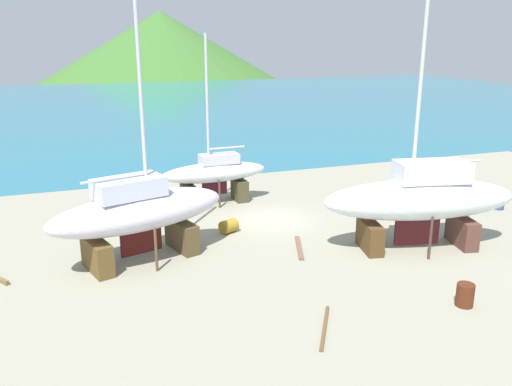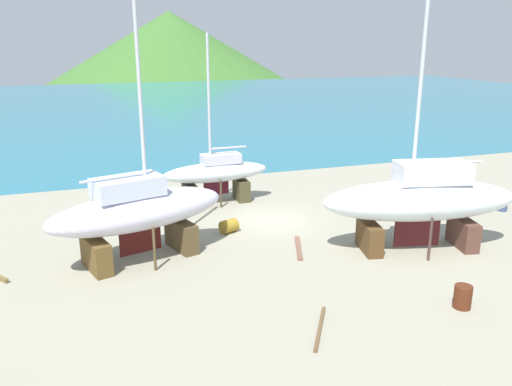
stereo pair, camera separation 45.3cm
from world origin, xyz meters
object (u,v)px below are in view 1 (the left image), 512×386
Objects in this scene: sailboat_small_center at (421,198)px; sailboat_far_slipway at (139,212)px; barrel_rust_far at (499,202)px; barrel_ochre at (457,202)px; barrel_tar_black at (229,226)px; sailboat_large_starboard at (215,174)px; barrel_tipped_center at (450,174)px; barrel_rust_near at (465,295)px.

sailboat_small_center is 12.71m from sailboat_far_slipway.
sailboat_small_center reaches higher than barrel_rust_far.
barrel_ochre is 13.58m from barrel_tar_black.
sailboat_large_starboard is at bearing 156.02° from barrel_rust_far.
sailboat_far_slipway is at bearing -163.52° from barrel_tipped_center.
sailboat_large_starboard is at bearing 155.73° from barrel_ochre.
barrel_rust_near reaches higher than barrel_tipped_center.
sailboat_small_center is 8.86m from barrel_rust_far.
barrel_ochre is at bearing 50.93° from barrel_rust_near.
barrel_ochre is (18.20, 1.19, -1.82)m from sailboat_far_slipway.
barrel_rust_near reaches higher than barrel_tar_black.
barrel_tipped_center is at bearing 176.47° from sailboat_large_starboard.
barrel_ochre reaches higher than barrel_tar_black.
sailboat_small_center is 1.61× the size of sailboat_large_starboard.
barrel_rust_far is 15.84m from barrel_tar_black.
sailboat_small_center is at bearing -29.74° from sailboat_far_slipway.
barrel_ochre is 6.64m from barrel_tipped_center.
sailboat_far_slipway is 14.48× the size of barrel_ochre.
sailboat_small_center is 19.46× the size of barrel_tipped_center.
sailboat_small_center reaches higher than barrel_tipped_center.
barrel_tar_black is (-5.92, 10.18, -0.09)m from barrel_rust_near.
barrel_tar_black is at bearing 173.94° from barrel_rust_far.
barrel_tar_black is 18.08m from barrel_tipped_center.
sailboat_far_slipway is 18.33m from barrel_ochre.
sailboat_far_slipway is 23.14m from barrel_tipped_center.
sailboat_small_center is at bearing 123.37° from sailboat_large_starboard.
barrel_rust_far is at bearing -105.45° from barrel_tipped_center.
barrel_ochre reaches higher than barrel_tipped_center.
barrel_tipped_center is at bearing 53.77° from barrel_ochre.
barrel_tar_black is at bearing 80.21° from sailboat_large_starboard.
sailboat_far_slipway reaches higher than barrel_tipped_center.
barrel_rust_far is 1.10× the size of barrel_tar_black.
sailboat_large_starboard is 8.80m from sailboat_far_slipway.
barrel_rust_far is at bearing -146.05° from sailboat_small_center.
sailboat_large_starboard is 0.79× the size of sailboat_far_slipway.
sailboat_large_starboard is (-7.04, 9.92, -0.60)m from sailboat_small_center.
barrel_ochre is 1.03× the size of barrel_tar_black.
sailboat_small_center is 12.18m from sailboat_large_starboard.
barrel_tar_black is (4.64, 1.96, -1.91)m from sailboat_far_slipway.
barrel_rust_far is (15.07, -6.70, -1.35)m from sailboat_large_starboard.
sailboat_large_starboard is 16.15m from barrel_rust_near.
barrel_tipped_center is (17.48, 4.58, 0.07)m from barrel_tar_black.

